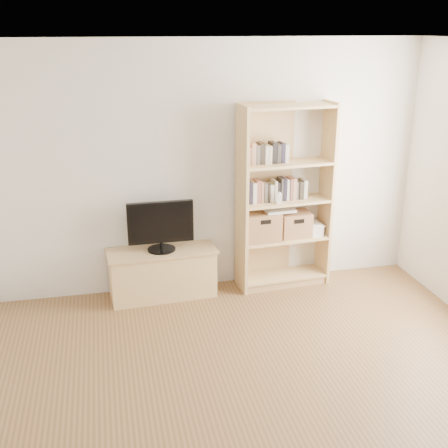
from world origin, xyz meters
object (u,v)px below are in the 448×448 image
object	(u,v)px
basket_right	(294,224)
laptop	(279,210)
tv_stand	(163,274)
bookshelf	(285,198)
television	(161,226)
baby_monitor	(279,199)
basket_left	(261,226)

from	to	relation	value
basket_right	laptop	world-z (taller)	laptop
tv_stand	bookshelf	bearing A→B (deg)	-2.85
television	basket_right	bearing A→B (deg)	0.39
baby_monitor	laptop	xyz separation A→B (m)	(0.03, 0.09, -0.15)
basket_right	laptop	distance (m)	0.27
television	baby_monitor	xyz separation A→B (m)	(1.22, -0.09, 0.24)
basket_left	laptop	distance (m)	0.25
television	basket_right	xyz separation A→B (m)	(1.44, 0.03, -0.10)
baby_monitor	basket_left	xyz separation A→B (m)	(-0.16, 0.09, -0.32)
baby_monitor	basket_right	bearing A→B (deg)	39.41
tv_stand	bookshelf	world-z (taller)	bookshelf
tv_stand	baby_monitor	size ratio (longest dim) A/B	10.50
bookshelf	baby_monitor	bearing A→B (deg)	-135.00
laptop	television	bearing A→B (deg)	175.92
baby_monitor	basket_right	xyz separation A→B (m)	(0.22, 0.12, -0.33)
tv_stand	basket_right	bearing A→B (deg)	-2.76
basket_right	laptop	xyz separation A→B (m)	(-0.19, -0.03, 0.19)
bookshelf	basket_left	world-z (taller)	bookshelf
bookshelf	basket_right	xyz separation A→B (m)	(0.12, 0.00, -0.30)
basket_right	bookshelf	bearing A→B (deg)	179.83
basket_left	tv_stand	bearing A→B (deg)	176.86
basket_left	basket_right	bearing A→B (deg)	1.67
baby_monitor	basket_right	world-z (taller)	baby_monitor
baby_monitor	basket_right	size ratio (longest dim) A/B	0.32
television	laptop	world-z (taller)	television
television	laptop	xyz separation A→B (m)	(1.25, -0.00, 0.09)
television	basket_right	size ratio (longest dim) A/B	2.06
television	baby_monitor	bearing A→B (deg)	-5.15
basket_left	television	bearing A→B (deg)	176.86
basket_left	basket_right	distance (m)	0.38
tv_stand	baby_monitor	xyz separation A→B (m)	(1.22, -0.09, 0.77)
tv_stand	laptop	xyz separation A→B (m)	(1.25, -0.00, 0.62)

